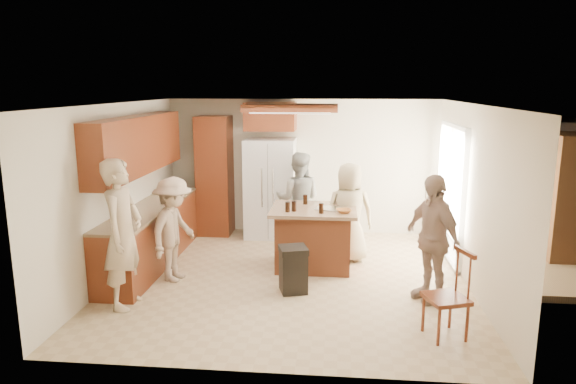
# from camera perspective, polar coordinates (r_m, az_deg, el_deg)

# --- Properties ---
(room_shell) EXTENTS (8.00, 5.20, 5.00)m
(room_shell) POSITION_cam_1_polar(r_m,az_deg,el_deg) (9.59, 28.23, -0.95)
(room_shell) COLOR tan
(room_shell) RESTS_ON ground
(person_front_left) EXTENTS (0.52, 0.70, 1.89)m
(person_front_left) POSITION_cam_1_polar(r_m,az_deg,el_deg) (6.69, -17.88, -4.45)
(person_front_left) COLOR tan
(person_front_left) RESTS_ON ground
(person_behind_left) EXTENTS (0.81, 0.51, 1.64)m
(person_behind_left) POSITION_cam_1_polar(r_m,az_deg,el_deg) (8.82, 1.17, -0.84)
(person_behind_left) COLOR gray
(person_behind_left) RESTS_ON ground
(person_behind_right) EXTENTS (0.84, 0.62, 1.58)m
(person_behind_right) POSITION_cam_1_polar(r_m,az_deg,el_deg) (8.10, 6.81, -2.28)
(person_behind_right) COLOR tan
(person_behind_right) RESTS_ON ground
(person_side_right) EXTENTS (0.90, 1.09, 1.66)m
(person_side_right) POSITION_cam_1_polar(r_m,az_deg,el_deg) (6.83, 15.70, -4.95)
(person_side_right) COLOR tan
(person_side_right) RESTS_ON ground
(person_counter) EXTENTS (0.64, 1.04, 1.50)m
(person_counter) POSITION_cam_1_polar(r_m,az_deg,el_deg) (7.44, -12.59, -4.09)
(person_counter) COLOR tan
(person_counter) RESTS_ON ground
(left_cabinetry) EXTENTS (0.64, 3.00, 2.30)m
(left_cabinetry) POSITION_cam_1_polar(r_m,az_deg,el_deg) (8.14, -15.48, -1.37)
(left_cabinetry) COLOR maroon
(left_cabinetry) RESTS_ON ground
(back_wall_units) EXTENTS (1.80, 0.60, 2.45)m
(back_wall_units) POSITION_cam_1_polar(r_m,az_deg,el_deg) (9.50, -6.61, 3.43)
(back_wall_units) COLOR maroon
(back_wall_units) RESTS_ON ground
(refrigerator) EXTENTS (0.90, 0.76, 1.80)m
(refrigerator) POSITION_cam_1_polar(r_m,az_deg,el_deg) (9.37, -1.96, 0.42)
(refrigerator) COLOR white
(refrigerator) RESTS_ON ground
(kitchen_island) EXTENTS (1.28, 1.03, 0.93)m
(kitchen_island) POSITION_cam_1_polar(r_m,az_deg,el_deg) (7.86, 2.84, -5.03)
(kitchen_island) COLOR #A24C29
(kitchen_island) RESTS_ON ground
(island_items) EXTENTS (0.99, 0.74, 0.15)m
(island_items) POSITION_cam_1_polar(r_m,az_deg,el_deg) (7.63, 4.18, -1.71)
(island_items) COLOR silver
(island_items) RESTS_ON kitchen_island
(trash_bin) EXTENTS (0.44, 0.44, 0.63)m
(trash_bin) POSITION_cam_1_polar(r_m,az_deg,el_deg) (6.98, 0.59, -8.56)
(trash_bin) COLOR black
(trash_bin) RESTS_ON ground
(spindle_chair) EXTENTS (0.54, 0.54, 0.99)m
(spindle_chair) POSITION_cam_1_polar(r_m,az_deg,el_deg) (6.02, 17.33, -11.18)
(spindle_chair) COLOR maroon
(spindle_chair) RESTS_ON ground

